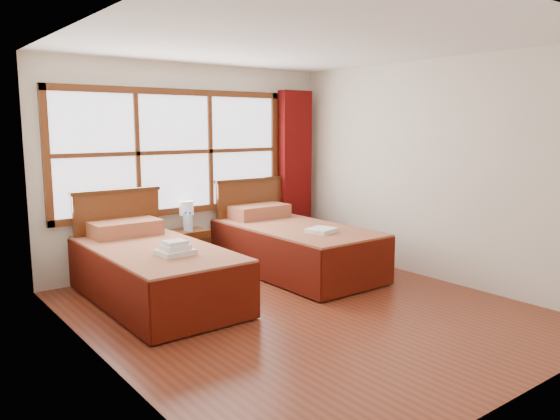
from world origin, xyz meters
TOP-DOWN VIEW (x-y plane):
  - floor at (0.00, 0.00)m, footprint 4.50×4.50m
  - ceiling at (0.00, 0.00)m, footprint 4.50×4.50m
  - wall_back at (0.00, 2.25)m, footprint 4.00×0.00m
  - wall_left at (-2.00, 0.00)m, footprint 0.00×4.50m
  - wall_right at (2.00, 0.00)m, footprint 0.00×4.50m
  - window at (-0.25, 2.21)m, footprint 3.16×0.06m
  - curtain at (1.60, 2.11)m, footprint 0.50×0.16m
  - bed_left at (-1.05, 1.20)m, footprint 1.13×2.18m
  - bed_right at (0.82, 1.20)m, footprint 1.14×2.22m
  - nightstand at (-0.19, 1.99)m, footprint 0.40×0.40m
  - towels_left at (-1.03, 0.71)m, footprint 0.34×0.30m
  - towels_right at (0.81, 0.64)m, footprint 0.38×0.35m
  - lamp at (-0.16, 2.12)m, footprint 0.18×0.18m
  - bottle_near at (-0.24, 1.89)m, footprint 0.06×0.06m
  - bottle_far at (-0.24, 1.98)m, footprint 0.06×0.06m

SIDE VIEW (x-z plane):
  - floor at x=0.00m, z-range 0.00..0.00m
  - nightstand at x=-0.19m, z-range 0.00..0.53m
  - bed_left at x=-1.05m, z-range -0.21..0.88m
  - bed_right at x=0.82m, z-range -0.22..0.90m
  - towels_right at x=0.81m, z-range 0.60..0.65m
  - towels_left at x=-1.03m, z-range 0.57..0.71m
  - bottle_far at x=-0.24m, z-range 0.52..0.76m
  - bottle_near at x=-0.24m, z-range 0.52..0.77m
  - lamp at x=-0.16m, z-range 0.61..0.96m
  - curtain at x=1.60m, z-range 0.02..2.32m
  - wall_back at x=0.00m, z-range -0.70..3.30m
  - wall_left at x=-2.00m, z-range -0.95..3.55m
  - wall_right at x=2.00m, z-range -0.95..3.55m
  - window at x=-0.25m, z-range 0.72..2.28m
  - ceiling at x=0.00m, z-range 2.60..2.60m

